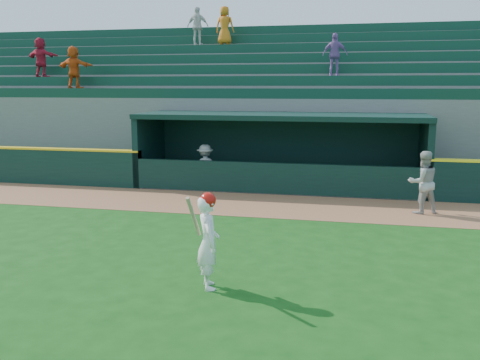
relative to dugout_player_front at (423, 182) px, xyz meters
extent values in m
plane|color=#124411|center=(-4.24, -4.85, -0.84)|extent=(120.00, 120.00, 0.00)
cube|color=brown|center=(-4.24, 0.05, -0.83)|extent=(40.00, 3.00, 0.01)
imported|color=#A7A7A1|center=(0.00, 0.00, 0.00)|extent=(0.99, 0.89, 1.68)
imported|color=#979793|center=(-6.60, 2.07, -0.10)|extent=(1.09, 0.89, 1.47)
cube|color=slate|center=(-4.24, 2.85, -0.82)|extent=(9.00, 2.60, 0.04)
cube|color=black|center=(-8.84, 2.85, 0.31)|extent=(0.20, 2.60, 2.30)
cube|color=black|center=(0.36, 2.85, 0.31)|extent=(0.20, 2.60, 2.30)
cube|color=black|center=(-4.24, 4.15, 0.31)|extent=(9.40, 0.20, 2.30)
cube|color=black|center=(-4.24, 2.85, 1.54)|extent=(9.40, 2.80, 0.16)
cube|color=black|center=(-4.24, 1.63, -0.34)|extent=(9.00, 0.16, 1.00)
cube|color=brown|center=(-4.24, 3.65, -0.59)|extent=(8.40, 0.45, 0.10)
cube|color=slate|center=(-4.24, 4.68, 0.62)|extent=(34.00, 0.85, 2.91)
cube|color=#0F3828|center=(-4.24, 4.56, 2.25)|extent=(34.00, 0.60, 0.36)
cube|color=slate|center=(-4.24, 5.53, 0.84)|extent=(34.00, 0.85, 3.36)
cube|color=#0F3828|center=(-4.24, 5.41, 2.70)|extent=(34.00, 0.60, 0.36)
cube|color=slate|center=(-4.24, 6.38, 1.07)|extent=(34.00, 0.85, 3.81)
cube|color=#0F3828|center=(-4.24, 6.26, 3.15)|extent=(34.00, 0.60, 0.36)
cube|color=slate|center=(-4.24, 7.23, 1.29)|extent=(34.00, 0.85, 4.26)
cube|color=#0F3828|center=(-4.24, 7.11, 3.60)|extent=(34.00, 0.60, 0.36)
cube|color=slate|center=(-4.24, 8.08, 1.52)|extent=(34.00, 0.85, 4.71)
cube|color=#0F3828|center=(-4.24, 7.96, 4.05)|extent=(34.00, 0.60, 0.36)
cube|color=slate|center=(-4.24, 8.93, 1.74)|extent=(34.00, 0.85, 5.16)
cube|color=#0F3828|center=(-4.24, 8.81, 4.50)|extent=(34.00, 0.60, 0.36)
cube|color=slate|center=(-4.24, 9.78, 1.97)|extent=(34.00, 0.85, 5.61)
cube|color=#0F3828|center=(-4.24, 9.66, 4.95)|extent=(34.00, 0.60, 0.36)
cube|color=slate|center=(-4.24, 10.35, 1.97)|extent=(34.50, 0.30, 5.61)
imported|color=orange|center=(-7.41, 7.98, 5.03)|extent=(0.78, 0.51, 1.59)
imported|color=silver|center=(-8.61, 7.98, 5.03)|extent=(0.95, 0.42, 1.60)
imported|color=#B01B33|center=(-14.54, 5.43, 3.67)|extent=(1.53, 0.72, 1.58)
imported|color=#9062A8|center=(-2.66, 5.43, 3.64)|extent=(0.90, 0.40, 1.52)
imported|color=#D55217|center=(-12.59, 4.58, 3.23)|extent=(1.53, 0.62, 1.61)
imported|color=white|center=(-4.09, -6.38, -0.05)|extent=(0.58, 0.68, 1.57)
sphere|color=red|center=(-4.09, -6.38, 0.66)|extent=(0.27, 0.27, 0.27)
cylinder|color=tan|center=(-4.27, -6.60, 0.43)|extent=(0.13, 0.53, 0.76)
camera|label=1|loc=(-1.70, -14.64, 2.52)|focal=40.00mm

